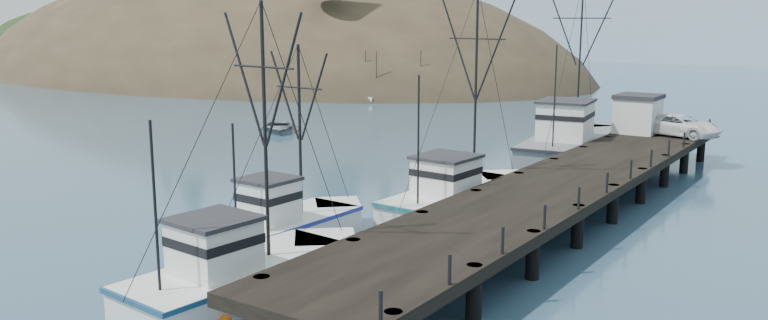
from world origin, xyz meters
TOP-DOWN VIEW (x-y plane):
  - ground at (0.00, 0.00)m, footprint 400.00×400.00m
  - pier at (14.00, 16.00)m, footprint 6.00×44.00m
  - headland at (-74.95, 78.61)m, footprint 134.80×78.00m
  - distant_ridge_far at (-40.00, 185.00)m, footprint 180.00×25.00m
  - moored_sailboats at (-30.28, 57.36)m, footprint 22.68×15.19m
  - trawler_near at (8.34, -1.55)m, footprint 4.37×11.16m
  - trawler_mid at (5.26, 4.22)m, footprint 3.41×9.26m
  - trawler_far at (9.13, 13.84)m, footprint 4.43×12.03m
  - work_vessel at (8.56, 31.37)m, footprint 6.69×16.13m
  - pier_shed at (12.50, 34.00)m, footprint 3.00×3.20m
  - pickup_truck at (15.50, 34.00)m, footprint 6.07×3.86m
  - motorboat at (-18.20, 29.13)m, footprint 6.89×6.98m

SIDE VIEW (x-z plane):
  - headland at x=-74.95m, z-range -30.05..20.95m
  - ground at x=0.00m, z-range 0.00..0.00m
  - distant_ridge_far at x=-40.00m, z-range -9.00..9.00m
  - motorboat at x=-18.20m, z-range -0.59..0.59m
  - moored_sailboats at x=-30.28m, z-range -2.84..3.51m
  - trawler_mid at x=5.26m, z-range -3.91..5.55m
  - trawler_near at x=8.34m, z-range -4.82..6.46m
  - trawler_far at x=9.13m, z-range -5.27..6.91m
  - work_vessel at x=8.56m, z-range -5.45..7.91m
  - pier at x=14.00m, z-range 0.69..2.69m
  - pickup_truck at x=15.50m, z-range 2.00..3.56m
  - pier_shed at x=12.50m, z-range 2.02..4.82m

